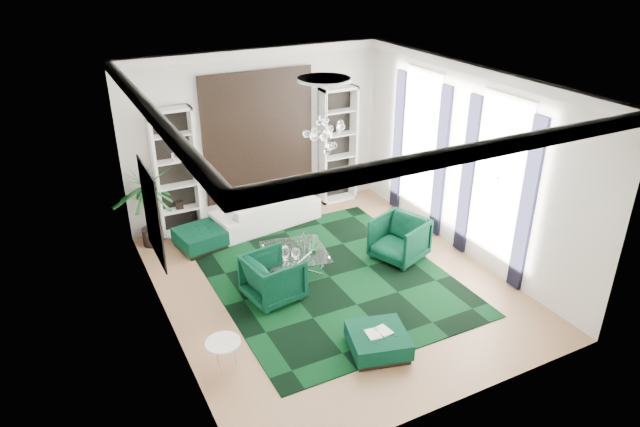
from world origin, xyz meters
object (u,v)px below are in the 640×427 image
armchair_right (399,239)px  armchair_left (273,278)px  side_table (224,356)px  ottoman_side (200,239)px  palm (147,197)px  ottoman_front (378,342)px  sofa (266,211)px  coffee_table (295,261)px

armchair_right → armchair_left: bearing=-107.4°
armchair_right → side_table: bearing=-90.1°
ottoman_side → palm: palm is taller
ottoman_side → ottoman_front: ottoman_side is taller
sofa → palm: 2.61m
coffee_table → palm: (-2.25, 2.33, 0.89)m
ottoman_side → ottoman_front: size_ratio=1.02×
armchair_right → side_table: armchair_right is taller
armchair_left → side_table: armchair_left is taller
armchair_left → coffee_table: armchair_left is taller
coffee_table → ottoman_side: 2.22m
armchair_left → ottoman_side: 2.53m
armchair_left → side_table: bearing=126.7°
ottoman_side → ottoman_front: bearing=-71.7°
ottoman_front → side_table: bearing=163.1°
armchair_right → palm: (-4.30, 2.87, 0.66)m
armchair_left → coffee_table: bearing=-55.7°
sofa → armchair_right: armchair_right is taller
armchair_right → ottoman_side: (-3.43, 2.28, -0.24)m
coffee_table → palm: size_ratio=0.55×
side_table → palm: bearing=91.3°
ottoman_side → side_table: bearing=-101.2°
ottoman_front → sofa: bearing=88.6°
ottoman_front → ottoman_side: bearing=108.3°
armchair_right → coffee_table: size_ratio=0.81×
armchair_right → ottoman_side: armchair_right is taller
armchair_left → ottoman_front: (0.87, -2.11, -0.25)m
armchair_right → palm: 5.21m
ottoman_side → palm: 1.38m
side_table → coffee_table: bearing=44.6°
sofa → ottoman_front: 4.88m
ottoman_side → palm: (-0.86, 0.59, 0.90)m
ottoman_side → sofa: bearing=11.6°
ottoman_side → coffee_table: bearing=-51.5°
palm → ottoman_front: bearing=-65.3°
ottoman_front → side_table: side_table is taller
sofa → armchair_left: bearing=61.8°
side_table → armchair_left: bearing=45.4°
coffee_table → palm: palm is taller
armchair_left → coffee_table: size_ratio=0.78×
armchair_right → ottoman_side: 4.13m
ottoman_side → armchair_right: bearing=-33.6°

